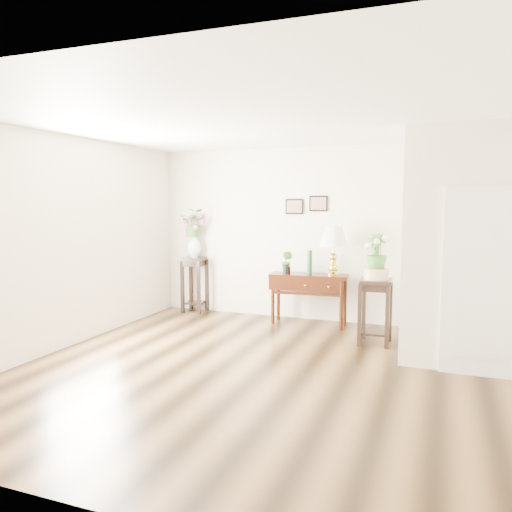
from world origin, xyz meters
The scene contains 20 objects.
floor centered at (0.00, 0.00, 0.00)m, with size 6.00×5.50×0.02m, color brown.
ceiling centered at (0.00, 0.00, 2.80)m, with size 6.00×5.50×0.02m, color white.
wall_back centered at (0.00, 2.75, 1.40)m, with size 6.00×0.02×2.80m, color beige.
wall_front centered at (0.00, -2.75, 1.40)m, with size 6.00×0.02×2.80m, color beige.
wall_left centered at (-3.00, 0.00, 1.40)m, with size 0.02×5.50×2.80m, color beige.
partition centered at (2.10, 1.77, 1.40)m, with size 1.80×1.95×2.80m, color beige.
door centered at (2.10, 0.78, 1.05)m, with size 0.90×0.05×2.10m, color silver.
art_print_left centered at (-0.65, 2.73, 1.85)m, with size 0.30×0.02×0.25m, color black.
art_print_right centered at (-0.25, 2.73, 1.90)m, with size 0.30×0.02×0.25m, color black.
wall_ornament centered at (1.16, 1.90, 2.05)m, with size 0.51×0.51×0.07m, color #AE913A.
console_table centered at (-0.30, 2.36, 0.40)m, with size 1.21×0.40×0.81m, color black.
table_lamp centered at (0.08, 2.36, 1.16)m, with size 0.44×0.44×0.76m, color gold.
green_vase centered at (-0.29, 2.36, 0.98)m, with size 0.08×0.08×0.38m, color #124F25.
potted_plant centered at (-0.66, 2.36, 0.97)m, with size 0.18×0.15×0.33m, color #347128.
plant_stand_a centered at (-2.41, 2.57, 0.48)m, with size 0.38×0.38×0.97m, color black.
porcelain_vase centered at (-2.41, 2.57, 1.19)m, with size 0.23×0.23×0.40m, color white, non-canonical shape.
lily_arrangement centered at (-2.41, 2.57, 1.61)m, with size 0.44×0.39×0.49m, color #347128.
plant_stand_b centered at (0.82, 1.65, 0.44)m, with size 0.42×0.42×0.89m, color black.
ceramic_bowl centered at (0.82, 1.65, 0.97)m, with size 0.33×0.33×0.15m, color beige.
narcissus centered at (0.82, 1.65, 1.26)m, with size 0.28×0.28×0.50m, color #347128.
Camera 1 is at (1.65, -5.13, 1.93)m, focal length 35.00 mm.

